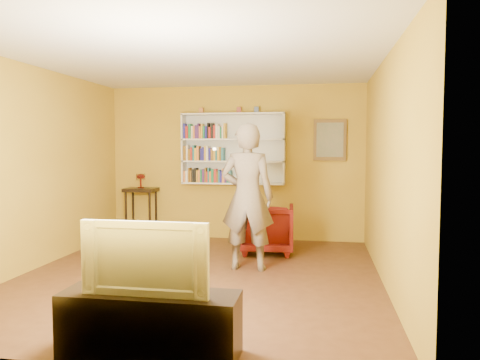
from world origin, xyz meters
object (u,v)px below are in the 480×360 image
Objects in this scene: armchair at (267,228)px; person at (247,197)px; bookshelf at (234,149)px; console_table at (141,197)px; tv_cabinet at (150,324)px; ruby_lustre at (141,178)px; television at (149,256)px.

armchair is 1.20m from person.
bookshelf is 2.00× the size of console_table.
bookshelf is 2.18× the size of armchair.
person is at bearing 82.62° from tv_cabinet.
armchair reaches higher than tv_cabinet.
armchair is 3.75m from tv_cabinet.
ruby_lustre is 4.88m from television.
tv_cabinet is 1.40× the size of television.
ruby_lustre reaches higher than armchair.
armchair is 3.78m from television.
armchair is 0.43× the size of person.
ruby_lustre reaches higher than television.
console_table is 3.49× the size of ruby_lustre.
console_table is at bearing 112.42° from tv_cabinet.
television is at bearing 0.00° from tv_cabinet.
person is 1.95× the size of television.
bookshelf reaches higher than person.
tv_cabinet is 0.54m from television.
armchair is 0.59× the size of tv_cabinet.
person is at bearing 78.20° from armchair.
console_table is at bearing 113.00° from television.
television is (1.86, -4.50, 0.04)m from console_table.
console_table is at bearing -174.50° from bookshelf.
bookshelf is 1.69m from armchair.
ruby_lustre is at bearing -38.20° from person.
bookshelf is 4.85m from tv_cabinet.
person reaches higher than ruby_lustre.
tv_cabinet is at bearing 78.68° from armchair.
tv_cabinet is (-0.35, -2.69, -0.72)m from person.
armchair is at bearing 83.02° from television.
console_table is at bearing -22.11° from armchair.
bookshelf is 1.87m from console_table.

